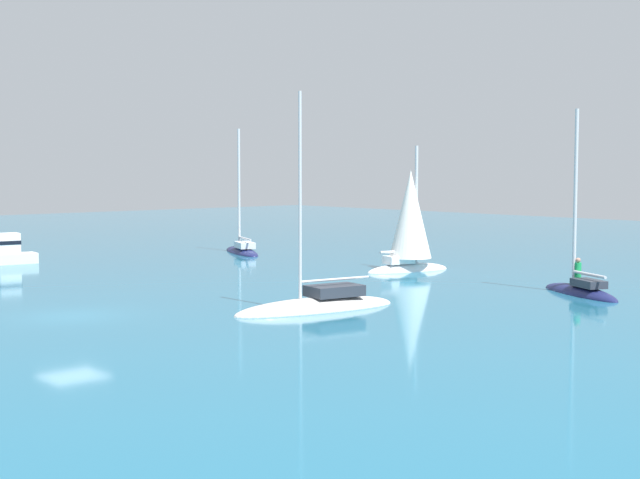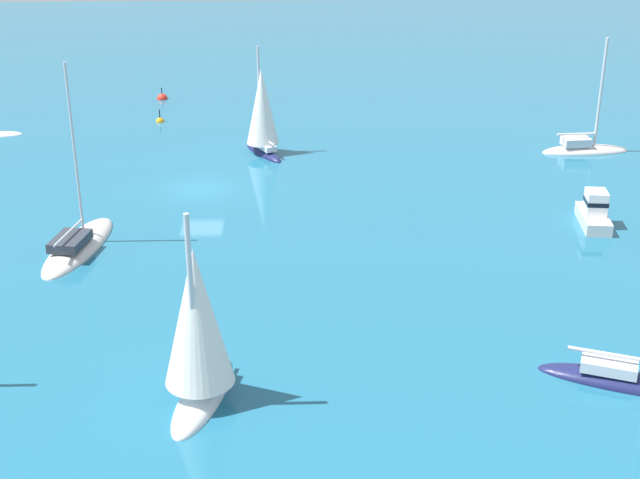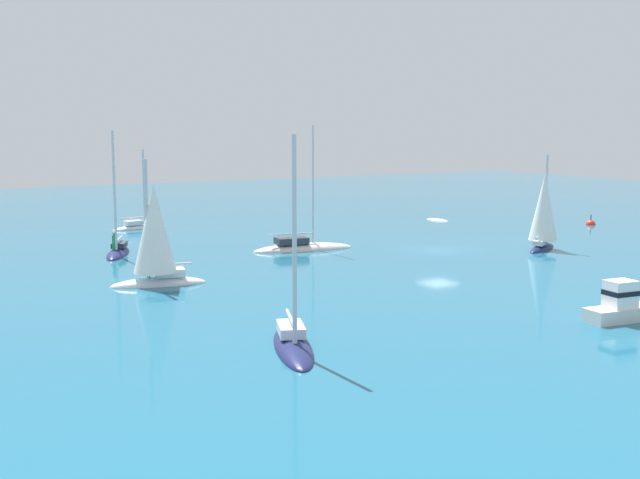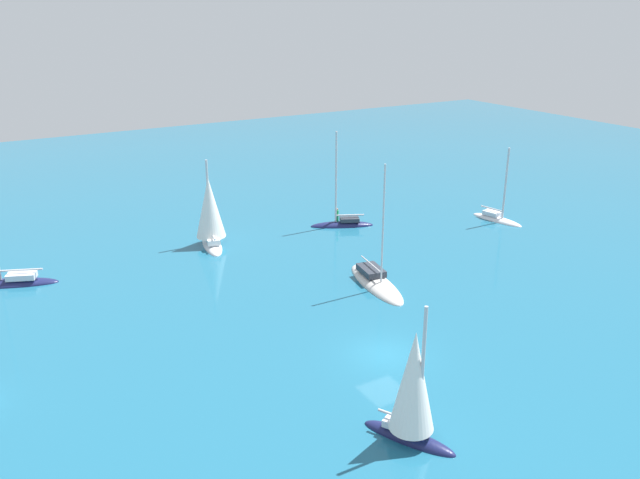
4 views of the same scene
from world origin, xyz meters
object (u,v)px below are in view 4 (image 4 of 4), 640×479
at_px(sloop_1, 376,283).
at_px(sloop, 413,391).
at_px(sailboat, 342,224).
at_px(ketch_1, 497,218).
at_px(ketch, 210,215).
at_px(yacht, 12,282).

bearing_deg(sloop_1, sloop, -20.04).
xyz_separation_m(sailboat, ketch_1, (13.63, -6.02, -0.01)).
height_order(ketch, ketch_1, ketch).
xyz_separation_m(sailboat, ketch, (-12.31, 1.39, 2.43)).
bearing_deg(sloop_1, ketch_1, 119.02).
height_order(sloop, sloop_1, sloop_1).
xyz_separation_m(ketch, ketch_1, (25.95, -7.42, -2.44)).
bearing_deg(yacht, sailboat, -159.79).
distance_m(sloop_1, yacht, 26.78).
distance_m(sailboat, ketch, 12.63).
xyz_separation_m(sailboat, sloop_1, (-4.93, -12.47, -0.12)).
bearing_deg(sailboat, sloop, 88.90).
bearing_deg(yacht, sloop, 138.25).
height_order(sloop_1, ketch_1, sloop_1).
bearing_deg(sailboat, yacht, 23.16).
bearing_deg(ketch, sloop_1, -139.13).
bearing_deg(sailboat, ketch, 18.78).
xyz_separation_m(sailboat, sloop, (-13.89, -28.07, 2.46)).
distance_m(sailboat, ketch_1, 14.90).
bearing_deg(sloop, yacht, 178.97).
relative_size(sloop_1, ketch_1, 1.30).
relative_size(sailboat, ketch, 1.19).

